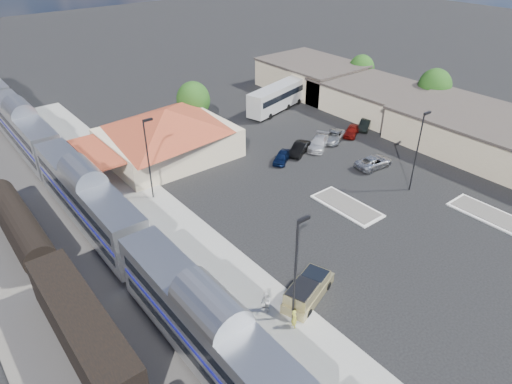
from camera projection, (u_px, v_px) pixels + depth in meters
ground at (334, 229)px, 43.98m from camera, size 280.00×280.00×0.00m
railbed at (91, 276)px, 38.09m from camera, size 16.00×100.00×0.12m
platform at (195, 246)px, 41.54m from camera, size 5.50×92.00×0.18m
passenger_train at (88, 201)px, 42.95m from camera, size 3.00×104.00×5.55m
freight_cars at (83, 331)px, 30.63m from camera, size 2.80×46.00×4.00m
station_depot at (167, 133)px, 56.03m from camera, size 18.35×12.24×6.20m
buildings_east at (395, 104)px, 67.36m from camera, size 14.40×51.40×4.80m
traffic_island_south at (347, 206)px, 47.41m from camera, size 3.30×7.50×0.21m
traffic_island_north at (488, 214)px, 46.05m from camera, size 3.30×7.50×0.21m
lamp_plat_s at (297, 264)px, 31.38m from camera, size 1.08×0.25×9.00m
lamp_plat_n at (148, 153)px, 46.14m from camera, size 1.08×0.25×9.00m
lamp_lot at (419, 146)px, 47.70m from camera, size 1.08×0.25×9.00m
tree_east_b at (435, 87)px, 68.04m from camera, size 4.94×4.94×6.96m
tree_east_c at (361, 69)px, 77.66m from camera, size 4.41×4.41×6.21m
tree_depot at (193, 100)px, 63.64m from camera, size 4.71×4.71×6.63m
pickup_truck at (309, 289)px, 35.56m from camera, size 5.82×3.70×1.89m
suv at (374, 162)px, 54.68m from camera, size 5.19×2.67×1.40m
coach_bus at (277, 96)px, 70.17m from camera, size 12.56×5.73×3.94m
person_a at (294, 319)px, 32.83m from camera, size 0.48×0.65×1.62m
person_b at (266, 302)px, 34.13m from camera, size 0.85×1.00×1.80m
parked_car_a at (282, 157)px, 55.88m from camera, size 4.03×3.34×1.30m
parked_car_b at (299, 149)px, 57.75m from camera, size 4.58×3.30×1.43m
parked_car_c at (319, 143)px, 59.26m from camera, size 5.36×4.38×1.46m
parked_car_d at (334, 136)px, 61.21m from camera, size 5.16×4.05×1.30m
parked_car_e at (352, 131)px, 62.70m from camera, size 4.32×3.36×1.37m
parked_car_f at (365, 125)px, 64.62m from camera, size 4.24×3.19×1.34m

